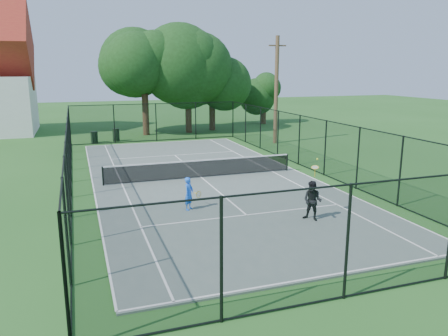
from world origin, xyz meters
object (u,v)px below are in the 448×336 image
object	(u,v)px
tennis_net	(201,168)
trash_bin_right	(116,135)
utility_pole	(276,90)
player_black	(313,201)
player_blue	(189,194)
trash_bin_left	(94,137)

from	to	relation	value
tennis_net	trash_bin_right	bearing A→B (deg)	102.47
trash_bin_right	utility_pole	world-z (taller)	utility_pole
trash_bin_right	utility_pole	xyz separation A→B (m)	(11.61, -4.93, 3.58)
player_black	utility_pole	bearing A→B (deg)	69.05
utility_pole	player_blue	size ratio (longest dim) A/B	6.00
player_blue	player_black	size ratio (longest dim) A/B	0.58
trash_bin_left	trash_bin_right	distance (m)	1.71
utility_pole	player_blue	distance (m)	17.79
trash_bin_left	player_black	size ratio (longest dim) A/B	0.39
trash_bin_left	player_black	distance (m)	22.48
trash_bin_left	player_black	bearing A→B (deg)	-72.13
trash_bin_right	player_black	bearing A→B (deg)	-76.47
player_blue	trash_bin_right	bearing A→B (deg)	93.44
trash_bin_right	tennis_net	bearing A→B (deg)	-77.53
player_blue	trash_bin_left	bearing A→B (deg)	98.61
player_black	trash_bin_left	bearing A→B (deg)	107.87
player_blue	tennis_net	bearing A→B (deg)	68.70
trash_bin_left	trash_bin_right	bearing A→B (deg)	8.57
trash_bin_right	utility_pole	bearing A→B (deg)	-23.00
tennis_net	utility_pole	size ratio (longest dim) A/B	1.25
trash_bin_left	trash_bin_right	world-z (taller)	trash_bin_right
trash_bin_left	trash_bin_right	xyz separation A→B (m)	(1.69, 0.25, 0.06)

